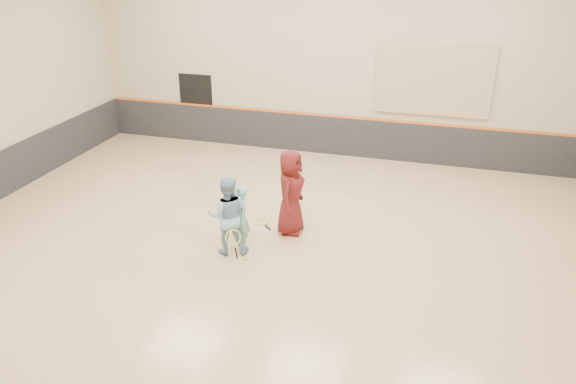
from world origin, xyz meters
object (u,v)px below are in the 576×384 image
(instructor, at_px, (228,216))
(young_man, at_px, (291,192))
(spare_racket, at_px, (262,221))
(girl, at_px, (241,217))

(instructor, bearing_deg, young_man, -148.32)
(young_man, distance_m, spare_racket, 1.25)
(girl, distance_m, young_man, 1.28)
(young_man, bearing_deg, instructor, 141.64)
(instructor, relative_size, young_man, 0.89)
(girl, bearing_deg, spare_racket, 142.94)
(instructor, xyz_separation_m, young_man, (1.00, 1.26, 0.11))
(girl, relative_size, instructor, 0.81)
(girl, xyz_separation_m, spare_racket, (0.05, 1.18, -0.68))
(instructor, xyz_separation_m, spare_racket, (0.23, 1.48, -0.84))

